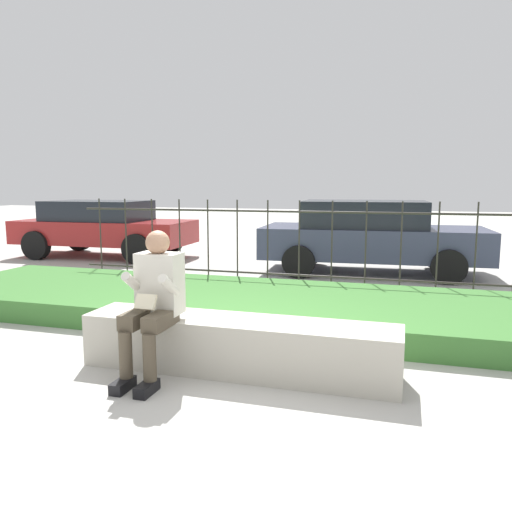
# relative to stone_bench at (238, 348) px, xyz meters

# --- Properties ---
(ground_plane) EXTENTS (60.00, 60.00, 0.00)m
(ground_plane) POSITION_rel_stone_bench_xyz_m (-0.15, 0.00, -0.22)
(ground_plane) COLOR #B2AFA8
(stone_bench) EXTENTS (2.85, 0.55, 0.48)m
(stone_bench) POSITION_rel_stone_bench_xyz_m (0.00, 0.00, 0.00)
(stone_bench) COLOR #B7B2A3
(stone_bench) RESTS_ON ground_plane
(person_seated_reader) EXTENTS (0.42, 0.73, 1.28)m
(person_seated_reader) POSITION_rel_stone_bench_xyz_m (-0.66, -0.31, 0.49)
(person_seated_reader) COLOR black
(person_seated_reader) RESTS_ON ground_plane
(grass_berm) EXTENTS (9.51, 2.35, 0.28)m
(grass_berm) POSITION_rel_stone_bench_xyz_m (-0.15, 1.88, -0.08)
(grass_berm) COLOR #3D7533
(grass_berm) RESTS_ON ground_plane
(iron_fence) EXTENTS (7.51, 0.03, 1.44)m
(iron_fence) POSITION_rel_stone_bench_xyz_m (-0.15, 3.38, 0.54)
(iron_fence) COLOR #332D28
(iron_fence) RESTS_ON ground_plane
(car_parked_center) EXTENTS (4.22, 2.04, 1.38)m
(car_parked_center) POSITION_rel_stone_bench_xyz_m (0.76, 5.57, 0.51)
(car_parked_center) COLOR #383D56
(car_parked_center) RESTS_ON ground_plane
(car_parked_left) EXTENTS (4.11, 1.93, 1.31)m
(car_parked_left) POSITION_rel_stone_bench_xyz_m (-5.38, 6.03, 0.49)
(car_parked_left) COLOR maroon
(car_parked_left) RESTS_ON ground_plane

